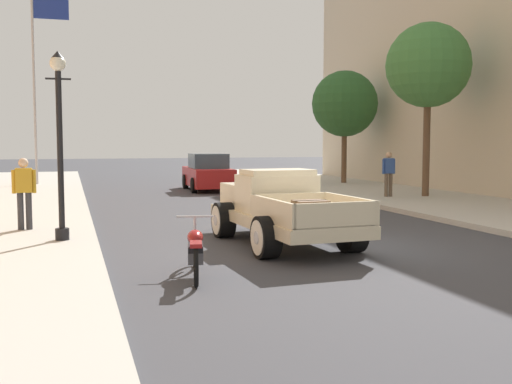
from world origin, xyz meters
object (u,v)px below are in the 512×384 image
pedestrian_sidewalk_right (389,171)px  street_lamp_near (60,131)px  pedestrian_sidewalk_left (24,189)px  street_tree_third (345,104)px  motorcycle_parked (195,250)px  flagpole (39,66)px  hotrod_truck_cream (278,208)px  car_background_red (208,173)px  street_tree_second (428,66)px

pedestrian_sidewalk_right → street_lamp_near: 13.47m
pedestrian_sidewalk_left → street_tree_third: size_ratio=0.30×
pedestrian_sidewalk_right → motorcycle_parked: bearing=-131.7°
street_lamp_near → street_tree_third: bearing=47.6°
pedestrian_sidewalk_left → flagpole: (-0.28, 16.19, 4.68)m
street_tree_third → pedestrian_sidewalk_right: bearing=-103.0°
pedestrian_sidewalk_left → street_lamp_near: street_lamp_near is taller
hotrod_truck_cream → motorcycle_parked: hotrod_truck_cream is taller
hotrod_truck_cream → car_background_red: (1.64, 14.34, 0.01)m
pedestrian_sidewalk_right → hotrod_truck_cream: bearing=-132.2°
pedestrian_sidewalk_right → street_tree_second: size_ratio=0.26×
street_lamp_near → street_tree_third: street_tree_third is taller
street_tree_third → car_background_red: bearing=-172.8°
flagpole → street_tree_second: 17.99m
motorcycle_parked → pedestrian_sidewalk_right: (9.38, 10.51, 0.64)m
pedestrian_sidewalk_left → flagpole: flagpole is taller
pedestrian_sidewalk_left → street_tree_second: (13.73, 4.94, 3.88)m
pedestrian_sidewalk_left → pedestrian_sidewalk_right: (12.29, 5.15, 0.00)m
motorcycle_parked → hotrod_truck_cream: bearing=49.5°
hotrod_truck_cream → car_background_red: 14.43m
street_tree_third → motorcycle_parked: bearing=-121.7°
pedestrian_sidewalk_right → street_lamp_near: (-11.46, -6.96, 1.30)m
car_background_red → pedestrian_sidewalk_left: 13.64m
hotrod_truck_cream → car_background_red: bearing=83.5°
street_lamp_near → flagpole: flagpole is taller
hotrod_truck_cream → street_lamp_near: (-4.45, 0.78, 1.63)m
street_tree_second → street_tree_third: bearing=87.8°
car_background_red → street_lamp_near: street_lamp_near is taller
street_lamp_near → street_tree_second: bearing=27.6°
pedestrian_sidewalk_right → street_tree_second: 4.14m
hotrod_truck_cream → flagpole: 20.21m
street_tree_second → street_tree_third: size_ratio=1.16×
hotrod_truck_cream → street_lamp_near: bearing=170.0°
motorcycle_parked → pedestrian_sidewalk_right: pedestrian_sidewalk_right is taller
car_background_red → street_tree_third: (7.09, 0.89, 3.26)m
flagpole → street_tree_second: size_ratio=1.43×
pedestrian_sidewalk_left → hotrod_truck_cream: bearing=-26.1°
pedestrian_sidewalk_right → street_tree_third: bearing=77.0°
street_lamp_near → street_tree_second: 14.78m
motorcycle_parked → street_tree_third: (11.11, 18.00, 3.59)m
car_background_red → hotrod_truck_cream: bearing=-96.5°
pedestrian_sidewalk_right → street_lamp_near: bearing=-148.7°
motorcycle_parked → flagpole: flagpole is taller
motorcycle_parked → pedestrian_sidewalk_left: pedestrian_sidewalk_left is taller
pedestrian_sidewalk_right → street_tree_third: size_ratio=0.30×
street_tree_third → street_tree_second: bearing=-92.2°
pedestrian_sidewalk_left → car_background_red: bearing=59.5°
car_background_red → pedestrian_sidewalk_left: pedestrian_sidewalk_left is taller
flagpole → street_lamp_near: bearing=-86.5°
car_background_red → street_tree_third: size_ratio=0.79×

